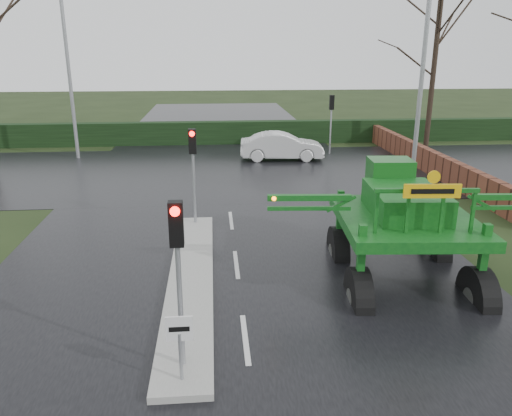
{
  "coord_description": "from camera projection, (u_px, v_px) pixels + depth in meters",
  "views": [
    {
      "loc": [
        -0.6,
        -9.58,
        6.11
      ],
      "look_at": [
        0.52,
        3.26,
        2.0
      ],
      "focal_mm": 35.0,
      "sensor_mm": 36.0,
      "label": 1
    }
  ],
  "objects": [
    {
      "name": "ground",
      "position": [
        245.0,
        340.0,
        11.0
      ],
      "size": [
        140.0,
        140.0,
        0.0
      ],
      "primitive_type": "plane",
      "color": "black",
      "rests_on": "ground"
    },
    {
      "name": "road_main",
      "position": [
        229.0,
        205.0,
        20.49
      ],
      "size": [
        14.0,
        80.0,
        0.02
      ],
      "primitive_type": "cube",
      "color": "black",
      "rests_on": "ground"
    },
    {
      "name": "road_cross",
      "position": [
        225.0,
        171.0,
        26.18
      ],
      "size": [
        80.0,
        12.0,
        0.02
      ],
      "primitive_type": "cube",
      "color": "black",
      "rests_on": "ground"
    },
    {
      "name": "median_island",
      "position": [
        191.0,
        279.0,
        13.71
      ],
      "size": [
        1.2,
        10.0,
        0.16
      ],
      "primitive_type": "cube",
      "color": "gray",
      "rests_on": "ground"
    },
    {
      "name": "hedge_row",
      "position": [
        222.0,
        133.0,
        33.55
      ],
      "size": [
        44.0,
        0.9,
        1.5
      ],
      "primitive_type": "cube",
      "color": "black",
      "rests_on": "ground"
    },
    {
      "name": "brick_wall",
      "position": [
        420.0,
        156.0,
        26.87
      ],
      "size": [
        0.4,
        20.0,
        1.2
      ],
      "primitive_type": "cube",
      "color": "#592D1E",
      "rests_on": "ground"
    },
    {
      "name": "keep_left_sign",
      "position": [
        180.0,
        338.0,
        9.14
      ],
      "size": [
        0.5,
        0.07,
        1.35
      ],
      "color": "gray",
      "rests_on": "ground"
    },
    {
      "name": "traffic_signal_near",
      "position": [
        177.0,
        250.0,
        9.15
      ],
      "size": [
        0.26,
        0.33,
        3.52
      ],
      "color": "gray",
      "rests_on": "ground"
    },
    {
      "name": "traffic_signal_mid",
      "position": [
        193.0,
        156.0,
        17.21
      ],
      "size": [
        0.26,
        0.33,
        3.52
      ],
      "color": "gray",
      "rests_on": "ground"
    },
    {
      "name": "traffic_signal_far",
      "position": [
        331.0,
        111.0,
        29.74
      ],
      "size": [
        0.26,
        0.33,
        3.52
      ],
      "rotation": [
        0.0,
        0.0,
        3.14
      ],
      "color": "gray",
      "rests_on": "ground"
    },
    {
      "name": "street_light_right",
      "position": [
        417.0,
        52.0,
        21.24
      ],
      "size": [
        3.85,
        0.3,
        10.0
      ],
      "color": "gray",
      "rests_on": "ground"
    },
    {
      "name": "street_light_left_far",
      "position": [
        72.0,
        51.0,
        27.48
      ],
      "size": [
        3.85,
        0.3,
        10.0
      ],
      "color": "gray",
      "rests_on": "ground"
    },
    {
      "name": "tree_right_far",
      "position": [
        437.0,
        42.0,
        30.03
      ],
      "size": [
        7.0,
        7.0,
        12.05
      ],
      "color": "black",
      "rests_on": "ground"
    },
    {
      "name": "crop_sprayer",
      "position": [
        361.0,
        223.0,
        12.31
      ],
      "size": [
        7.64,
        5.01,
        4.28
      ],
      "rotation": [
        0.0,
        0.0,
        -0.07
      ],
      "color": "black",
      "rests_on": "ground"
    },
    {
      "name": "white_sedan",
      "position": [
        281.0,
        160.0,
        28.87
      ],
      "size": [
        4.84,
        1.96,
        1.56
      ],
      "primitive_type": "imported",
      "rotation": [
        0.0,
        0.0,
        1.5
      ],
      "color": "silver",
      "rests_on": "ground"
    }
  ]
}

